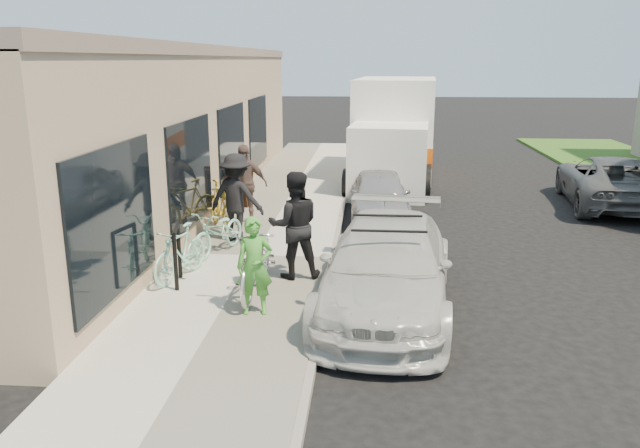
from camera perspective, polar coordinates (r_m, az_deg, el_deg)
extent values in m
plane|color=black|center=(9.44, 2.75, -9.55)|extent=(120.00, 120.00, 0.00)
cube|color=#B7B2A5|center=(12.41, -6.05, -3.17)|extent=(3.00, 34.00, 0.15)
cube|color=gray|center=(12.23, 1.12, -3.41)|extent=(0.12, 34.00, 0.13)
cube|color=tan|center=(17.58, -13.79, 8.23)|extent=(3.50, 20.00, 4.00)
cube|color=#7E6D5F|center=(17.48, -14.22, 15.08)|extent=(3.60, 20.00, 0.25)
cube|color=black|center=(9.64, -18.27, 0.31)|extent=(0.06, 3.00, 2.20)
cube|color=black|center=(13.33, -11.73, 4.62)|extent=(0.06, 3.00, 2.20)
cube|color=black|center=(17.16, -8.04, 7.01)|extent=(0.06, 3.00, 2.20)
cube|color=black|center=(21.05, -5.69, 8.51)|extent=(0.06, 3.00, 2.20)
cylinder|color=black|center=(10.61, -13.08, -3.48)|extent=(0.07, 0.07, 0.96)
cylinder|color=black|center=(11.22, -12.75, -2.45)|extent=(0.07, 0.07, 0.96)
cylinder|color=black|center=(10.78, -13.05, -0.52)|extent=(0.20, 0.64, 0.07)
cube|color=black|center=(16.30, -7.79, 3.25)|extent=(0.66, 0.42, 1.01)
cube|color=black|center=(16.61, -7.16, 3.49)|extent=(0.66, 0.42, 1.01)
cube|color=black|center=(16.26, -7.85, 3.41)|extent=(0.52, 0.31, 0.72)
imported|color=beige|center=(9.94, 6.13, -3.94)|extent=(2.44, 5.05, 1.42)
cylinder|color=black|center=(9.22, 6.33, -0.71)|extent=(1.12, 0.04, 0.04)
cylinder|color=black|center=(10.13, 6.19, 0.72)|extent=(1.12, 0.04, 0.04)
imported|color=#A1A1A6|center=(15.63, 5.46, 2.65)|extent=(1.55, 3.63, 1.22)
cube|color=white|center=(18.25, 6.27, 5.75)|extent=(2.38, 2.38, 2.08)
cube|color=black|center=(18.18, 6.31, 7.11)|extent=(2.02, 0.25, 0.98)
cube|color=white|center=(21.41, 6.91, 8.84)|extent=(2.93, 4.81, 3.17)
cube|color=#CF510C|center=(21.50, 6.85, 6.96)|extent=(2.95, 4.83, 0.60)
cylinder|color=black|center=(17.92, 2.60, 3.70)|extent=(0.35, 0.90, 0.88)
cylinder|color=black|center=(17.78, 9.63, 3.42)|extent=(0.35, 0.90, 0.88)
cylinder|color=black|center=(19.09, 3.06, 4.39)|extent=(0.35, 0.90, 0.88)
cylinder|color=black|center=(18.96, 9.66, 4.12)|extent=(0.35, 0.90, 0.88)
cylinder|color=black|center=(23.17, 4.30, 6.22)|extent=(0.35, 0.90, 0.88)
cylinder|color=black|center=(23.06, 9.75, 6.01)|extent=(0.35, 0.90, 0.88)
imported|color=#505255|center=(18.70, 25.03, 3.56)|extent=(2.90, 5.20, 1.37)
imported|color=silver|center=(10.30, -5.80, -3.07)|extent=(0.80, 2.26, 1.18)
imported|color=green|center=(9.39, -5.99, -3.85)|extent=(0.60, 0.45, 1.50)
imported|color=black|center=(10.86, -2.36, -0.10)|extent=(1.06, 0.90, 1.90)
imported|color=#95DEC2|center=(11.17, -12.64, -2.55)|extent=(0.88, 1.64, 0.95)
imported|color=#95DEC2|center=(12.45, -9.24, -0.71)|extent=(1.12, 1.81, 0.90)
imported|color=gold|center=(14.14, -9.09, 1.63)|extent=(1.33, 1.89, 1.12)
imported|color=black|center=(13.24, -7.66, 2.42)|extent=(1.34, 0.98, 1.86)
imported|color=brown|center=(14.60, -6.99, 3.62)|extent=(1.14, 0.59, 1.86)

